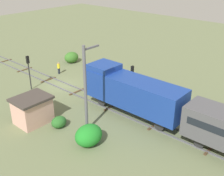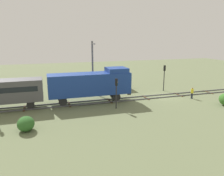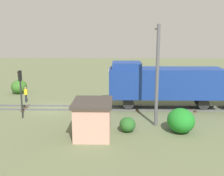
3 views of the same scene
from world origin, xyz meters
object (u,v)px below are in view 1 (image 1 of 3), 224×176
at_px(worker_near_track, 59,67).
at_px(catenary_mast, 86,88).
at_px(locomotive, 131,91).
at_px(traffic_signal_near, 28,67).
at_px(relay_hut, 32,110).
at_px(traffic_signal_mid, 132,76).

height_order(worker_near_track, catenary_mast, catenary_mast).
xyz_separation_m(worker_near_track, catenary_mast, (7.34, 13.32, 3.42)).
height_order(locomotive, traffic_signal_near, locomotive).
relative_size(traffic_signal_near, relay_hut, 1.24).
xyz_separation_m(traffic_signal_mid, worker_near_track, (1.00, -12.16, -1.71)).
bearing_deg(locomotive, traffic_signal_mid, -143.63).
bearing_deg(catenary_mast, worker_near_track, -118.85).
distance_m(traffic_signal_near, worker_near_track, 6.13).
xyz_separation_m(traffic_signal_mid, relay_hut, (10.90, -3.89, -1.32)).
bearing_deg(worker_near_track, relay_hut, 141.46).
xyz_separation_m(locomotive, relay_hut, (7.50, -6.40, -1.38)).
xyz_separation_m(locomotive, traffic_signal_mid, (-3.40, -2.50, -0.07)).
bearing_deg(traffic_signal_mid, worker_near_track, -85.30).
bearing_deg(worker_near_track, catenary_mast, 162.74).
bearing_deg(traffic_signal_near, worker_near_track, -165.31).
xyz_separation_m(catenary_mast, relay_hut, (2.56, -5.05, -3.03)).
bearing_deg(locomotive, worker_near_track, -99.29).
bearing_deg(catenary_mast, locomotive, 164.79).
bearing_deg(traffic_signal_mid, catenary_mast, 7.92).
height_order(traffic_signal_near, catenary_mast, catenary_mast).
distance_m(traffic_signal_near, catenary_mast, 12.06).
height_order(traffic_signal_near, traffic_signal_mid, traffic_signal_near).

